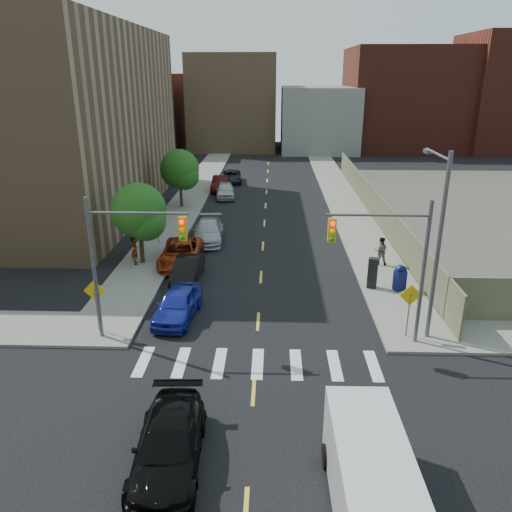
# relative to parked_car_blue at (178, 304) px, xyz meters

# --- Properties ---
(ground) EXTENTS (160.00, 160.00, 0.00)m
(ground) POSITION_rel_parked_car_blue_xyz_m (4.20, -8.29, -0.78)
(ground) COLOR black
(ground) RESTS_ON ground
(sidewalk_nw) EXTENTS (3.50, 73.00, 0.15)m
(sidewalk_nw) POSITION_rel_parked_car_blue_xyz_m (-3.55, 33.21, -0.71)
(sidewalk_nw) COLOR gray
(sidewalk_nw) RESTS_ON ground
(sidewalk_ne) EXTENTS (3.50, 73.00, 0.15)m
(sidewalk_ne) POSITION_rel_parked_car_blue_xyz_m (11.95, 33.21, -0.71)
(sidewalk_ne) COLOR gray
(sidewalk_ne) RESTS_ON ground
(fence_north) EXTENTS (0.12, 44.00, 2.50)m
(fence_north) POSITION_rel_parked_car_blue_xyz_m (13.80, 19.71, 0.47)
(fence_north) COLOR #666949
(fence_north) RESTS_ON ground
(building_nw) EXTENTS (22.00, 30.00, 16.00)m
(building_nw) POSITION_rel_parked_car_blue_xyz_m (-17.80, 21.71, 7.22)
(building_nw) COLOR #8C6B4C
(building_nw) RESTS_ON ground
(bg_bldg_west) EXTENTS (14.00, 18.00, 12.00)m
(bg_bldg_west) POSITION_rel_parked_car_blue_xyz_m (-17.80, 61.71, 5.22)
(bg_bldg_west) COLOR #592319
(bg_bldg_west) RESTS_ON ground
(bg_bldg_midwest) EXTENTS (14.00, 16.00, 15.00)m
(bg_bldg_midwest) POSITION_rel_parked_car_blue_xyz_m (-1.80, 63.71, 6.72)
(bg_bldg_midwest) COLOR #8C6B4C
(bg_bldg_midwest) RESTS_ON ground
(bg_bldg_center) EXTENTS (12.00, 16.00, 10.00)m
(bg_bldg_center) POSITION_rel_parked_car_blue_xyz_m (12.20, 61.71, 4.22)
(bg_bldg_center) COLOR gray
(bg_bldg_center) RESTS_ON ground
(bg_bldg_east) EXTENTS (18.00, 18.00, 16.00)m
(bg_bldg_east) POSITION_rel_parked_car_blue_xyz_m (26.20, 63.71, 7.22)
(bg_bldg_east) COLOR #592319
(bg_bldg_east) RESTS_ON ground
(bg_bldg_fareast) EXTENTS (14.00, 16.00, 18.00)m
(bg_bldg_fareast) POSITION_rel_parked_car_blue_xyz_m (42.20, 61.71, 8.22)
(bg_bldg_fareast) COLOR #592319
(bg_bldg_fareast) RESTS_ON ground
(signal_nw) EXTENTS (4.59, 0.30, 7.00)m
(signal_nw) POSITION_rel_parked_car_blue_xyz_m (-1.78, -2.29, 3.74)
(signal_nw) COLOR #59595E
(signal_nw) RESTS_ON ground
(signal_ne) EXTENTS (4.59, 0.30, 7.00)m
(signal_ne) POSITION_rel_parked_car_blue_xyz_m (10.18, -2.29, 3.74)
(signal_ne) COLOR #59595E
(signal_ne) RESTS_ON ground
(streetlight_ne) EXTENTS (0.25, 3.70, 9.00)m
(streetlight_ne) POSITION_rel_parked_car_blue_xyz_m (12.40, -1.39, 4.44)
(streetlight_ne) COLOR #59595E
(streetlight_ne) RESTS_ON ground
(warn_sign_nw) EXTENTS (1.06, 0.06, 2.83)m
(warn_sign_nw) POSITION_rel_parked_car_blue_xyz_m (-3.60, -1.79, 1.21)
(warn_sign_nw) COLOR #59595E
(warn_sign_nw) RESTS_ON ground
(warn_sign_ne) EXTENTS (1.06, 0.06, 2.83)m
(warn_sign_ne) POSITION_rel_parked_car_blue_xyz_m (11.40, -1.79, 1.21)
(warn_sign_ne) COLOR #59595E
(warn_sign_ne) RESTS_ON ground
(warn_sign_midwest) EXTENTS (1.06, 0.06, 2.83)m
(warn_sign_midwest) POSITION_rel_parked_car_blue_xyz_m (-3.60, 11.71, 1.21)
(warn_sign_midwest) COLOR #59595E
(warn_sign_midwest) RESTS_ON ground
(tree_west_near) EXTENTS (3.66, 3.64, 5.52)m
(tree_west_near) POSITION_rel_parked_car_blue_xyz_m (-3.80, 7.76, 2.69)
(tree_west_near) COLOR #332114
(tree_west_near) RESTS_ON ground
(tree_west_far) EXTENTS (3.66, 3.64, 5.52)m
(tree_west_far) POSITION_rel_parked_car_blue_xyz_m (-3.80, 22.76, 2.69)
(tree_west_far) COLOR #332114
(tree_west_far) RESTS_ON ground
(parked_car_blue) EXTENTS (2.32, 4.77, 1.57)m
(parked_car_blue) POSITION_rel_parked_car_blue_xyz_m (0.00, 0.00, 0.00)
(parked_car_blue) COLOR #1C269C
(parked_car_blue) RESTS_ON ground
(parked_car_black) EXTENTS (1.63, 4.30, 1.40)m
(parked_car_black) POSITION_rel_parked_car_blue_xyz_m (-0.33, 5.13, -0.08)
(parked_car_black) COLOR black
(parked_car_black) RESTS_ON ground
(parked_car_red) EXTENTS (2.80, 5.70, 1.56)m
(parked_car_red) POSITION_rel_parked_car_blue_xyz_m (-1.21, 7.80, -0.00)
(parked_car_red) COLOR #952B0E
(parked_car_red) RESTS_ON ground
(parked_car_silver) EXTENTS (2.48, 5.48, 1.56)m
(parked_car_silver) POSITION_rel_parked_car_blue_xyz_m (0.00, 12.76, -0.01)
(parked_car_silver) COLOR #AEAFB6
(parked_car_silver) RESTS_ON ground
(parked_car_white) EXTENTS (2.27, 4.74, 1.56)m
(parked_car_white) POSITION_rel_parked_car_blue_xyz_m (0.00, 26.88, -0.00)
(parked_car_white) COLOR #BBBBBB
(parked_car_white) RESTS_ON ground
(parked_car_maroon) EXTENTS (1.65, 4.70, 1.55)m
(parked_car_maroon) POSITION_rel_parked_car_blue_xyz_m (-0.85, 30.17, -0.01)
(parked_car_maroon) COLOR #390B0C
(parked_car_maroon) RESTS_ON ground
(parked_car_grey) EXTENTS (2.73, 5.14, 1.38)m
(parked_car_grey) POSITION_rel_parked_car_blue_xyz_m (0.00, 34.57, -0.10)
(parked_car_grey) COLOR black
(parked_car_grey) RESTS_ON ground
(black_sedan) EXTENTS (2.39, 5.39, 1.54)m
(black_sedan) POSITION_rel_parked_car_blue_xyz_m (1.60, -10.39, -0.02)
(black_sedan) COLOR black
(black_sedan) RESTS_ON ground
(cargo_van) EXTENTS (2.28, 5.36, 2.44)m
(cargo_van) POSITION_rel_parked_car_blue_xyz_m (7.75, -11.84, 0.50)
(cargo_van) COLOR silver
(cargo_van) RESTS_ON ground
(mailbox) EXTENTS (0.77, 0.69, 1.55)m
(mailbox) POSITION_rel_parked_car_blue_xyz_m (12.33, 3.67, 0.12)
(mailbox) COLOR #0E1557
(mailbox) RESTS_ON sidewalk_ne
(payphone) EXTENTS (0.66, 0.59, 1.85)m
(payphone) POSITION_rel_parked_car_blue_xyz_m (10.79, 3.96, 0.29)
(payphone) COLOR black
(payphone) RESTS_ON sidewalk_ne
(pedestrian_west) EXTENTS (0.64, 0.80, 1.92)m
(pedestrian_west) POSITION_rel_parked_car_blue_xyz_m (-4.18, 7.34, 0.33)
(pedestrian_west) COLOR gray
(pedestrian_west) RESTS_ON sidewalk_nw
(pedestrian_east) EXTENTS (1.00, 0.83, 1.87)m
(pedestrian_east) POSITION_rel_parked_car_blue_xyz_m (12.03, 7.84, 0.30)
(pedestrian_east) COLOR gray
(pedestrian_east) RESTS_ON sidewalk_ne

